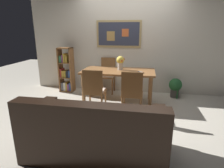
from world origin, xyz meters
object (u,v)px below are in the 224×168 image
Objects in this scene: dining_chair_far_left at (108,72)px; leather_couch at (94,135)px; dining_chair_near_right at (132,91)px; flower_vase at (120,62)px; tv_remote at (141,72)px; dining_chair_near_left at (94,88)px; bookshelf at (66,72)px; potted_ivy at (175,87)px; dining_table at (118,75)px.

leather_couch is at bearing -82.02° from dining_chair_far_left.
flower_vase is (-0.34, 0.80, 0.40)m from dining_chair_near_right.
dining_chair_near_left is at bearing -147.41° from tv_remote.
bookshelf is at bearing 160.47° from tv_remote.
bookshelf is 2.84m from potted_ivy.
leather_couch is 2.13m from flower_vase.
flower_vase is at bearing -158.73° from potted_ivy.
flower_vase reaches higher than potted_ivy.
flower_vase reaches higher than dining_chair_far_left.
flower_vase is at bearing -56.58° from dining_chair_far_left.
dining_chair_near_right is at bearing -67.31° from flower_vase.
dining_chair_near_right is 2.95× the size of flower_vase.
potted_ivy is at bearing -4.58° from dining_chair_far_left.
dining_table reaches higher than potted_ivy.
leather_couch reaches higher than potted_ivy.
potted_ivy is at bearing 40.83° from tv_remote.
leather_couch is 2.88m from potted_ivy.
dining_chair_near_left is 2.15m from potted_ivy.
flower_vase reaches higher than tv_remote.
dining_table is 1.51m from potted_ivy.
dining_chair_far_left is (-0.03, 1.42, 0.00)m from dining_chair_near_left.
tv_remote is at bearing 32.59° from dining_chair_near_left.
dining_chair_near_right reaches higher than tv_remote.
dining_table is 5.17× the size of flower_vase.
dining_chair_far_left is 1.76m from potted_ivy.
bookshelf reaches higher than dining_table.
potted_ivy is (1.73, -0.14, -0.27)m from dining_chair_far_left.
tv_remote is (0.51, 1.82, 0.45)m from leather_couch.
bookshelf is (-1.86, 1.29, -0.01)m from dining_chair_near_right.
dining_chair_near_right reaches higher than dining_table.
bookshelf is at bearing 162.32° from flower_vase.
leather_couch is (-0.39, -1.24, -0.23)m from dining_chair_near_right.
dining_chair_near_right is at bearing -62.26° from dining_chair_far_left.
potted_ivy is 1.81× the size of flower_vase.
flower_vase reaches higher than dining_chair_near_left.
leather_couch is at bearing -59.75° from bookshelf.
dining_table is 1.59m from bookshelf.
dining_chair_far_left is at bearing 97.98° from leather_couch.
potted_ivy is at bearing 61.97° from leather_couch.
bookshelf is 3.82× the size of flower_vase.
dining_chair_far_left is 2.72m from leather_couch.
dining_chair_near_left reaches higher than potted_ivy.
dining_chair_far_left is 0.51× the size of leather_couch.
tv_remote is at bearing 77.56° from dining_chair_near_right.
tv_remote is at bearing -44.19° from dining_chair_far_left.
dining_chair_far_left reaches higher than leather_couch.
dining_chair_near_left is at bearing 177.66° from dining_chair_near_right.
dining_chair_near_right is 0.51× the size of leather_couch.
potted_ivy is (2.83, 0.02, -0.25)m from bookshelf.
flower_vase is at bearing 112.69° from dining_chair_near_right.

